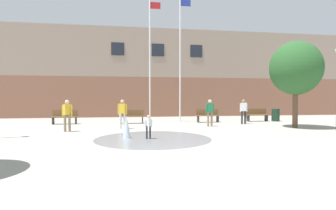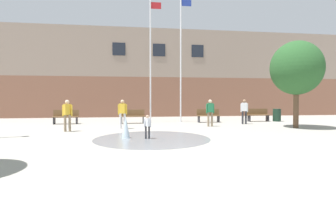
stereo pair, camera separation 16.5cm
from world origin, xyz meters
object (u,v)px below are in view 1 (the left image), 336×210
park_bench_left_of_flagpoles (65,117)px  child_with_pink_shirt (148,125)px  adult_in_red (210,111)px  trash_can (276,115)px  adult_near_bench (244,110)px  park_bench_near_trashcan (257,115)px  street_tree_near_building (296,68)px  teen_by_trashcan (67,113)px  adult_watching (122,112)px  park_bench_under_left_flagpole (132,116)px  flagpole_left (150,56)px  park_bench_center (208,115)px  flagpole_right (180,54)px

park_bench_left_of_flagpoles → child_with_pink_shirt: child_with_pink_shirt is taller
adult_in_red → trash_can: 6.37m
adult_near_bench → park_bench_near_trashcan: bearing=62.6°
trash_can → street_tree_near_building: street_tree_near_building is taller
teen_by_trashcan → street_tree_near_building: street_tree_near_building is taller
adult_watching → trash_can: 11.30m
adult_watching → park_bench_left_of_flagpoles: bearing=-16.9°
park_bench_under_left_flagpole → flagpole_left: bearing=27.3°
park_bench_near_trashcan → trash_can: size_ratio=1.78×
park_bench_near_trashcan → adult_in_red: size_ratio=1.01×
park_bench_center → trash_can: size_ratio=1.78×
adult_watching → child_with_pink_shirt: size_ratio=1.61×
park_bench_near_trashcan → child_with_pink_shirt: size_ratio=1.62×
adult_in_red → adult_watching: bearing=6.6°
adult_in_red → adult_near_bench: size_ratio=1.00×
park_bench_center → trash_can: park_bench_center is taller
park_bench_center → teen_by_trashcan: size_ratio=1.01×
child_with_pink_shirt → trash_can: (9.76, 6.74, -0.13)m
child_with_pink_shirt → street_tree_near_building: (8.55, 2.78, 2.78)m
park_bench_near_trashcan → adult_in_red: bearing=-148.0°
park_bench_under_left_flagpole → park_bench_left_of_flagpoles: bearing=177.4°
park_bench_under_left_flagpole → adult_near_bench: adult_near_bench is taller
park_bench_left_of_flagpoles → park_bench_near_trashcan: (13.23, -0.03, 0.00)m
park_bench_center → adult_in_red: (-0.68, -2.58, 0.45)m
park_bench_left_of_flagpoles → adult_in_red: (8.82, -2.79, 0.45)m
park_bench_left_of_flagpoles → park_bench_under_left_flagpole: bearing=-2.6°
park_bench_under_left_flagpole → trash_can: (10.32, 0.02, -0.03)m
adult_in_red → child_with_pink_shirt: 5.74m
park_bench_near_trashcan → adult_near_bench: adult_near_bench is taller
park_bench_under_left_flagpole → adult_watching: 3.09m
adult_near_bench → trash_can: 3.57m
adult_near_bench → flagpole_right: bearing=168.9°
park_bench_center → flagpole_right: flagpole_right is taller
adult_in_red → trash_can: (5.79, 2.61, -0.48)m
flagpole_left → flagpole_right: flagpole_right is taller
park_bench_under_left_flagpole → child_with_pink_shirt: (0.56, -6.72, 0.10)m
teen_by_trashcan → adult_in_red: 7.89m
trash_can → teen_by_trashcan: bearing=-164.2°
adult_near_bench → trash_can: adult_near_bench is taller
park_bench_under_left_flagpole → adult_in_red: (4.53, -2.59, 0.45)m
park_bench_left_of_flagpoles → park_bench_near_trashcan: same height
park_bench_near_trashcan → adult_watching: 10.03m
park_bench_left_of_flagpoles → park_bench_center: same height
child_with_pink_shirt → trash_can: size_ratio=1.10×
adult_in_red → flagpole_right: size_ratio=0.18×
adult_near_bench → trash_can: size_ratio=1.77×
adult_in_red → flagpole_right: 5.13m
park_bench_near_trashcan → child_with_pink_shirt: (-8.38, -6.89, 0.10)m
park_bench_center → adult_watching: (-5.77, -3.00, 0.45)m
park_bench_near_trashcan → flagpole_left: flagpole_left is taller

